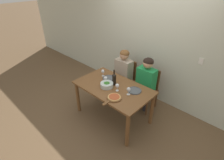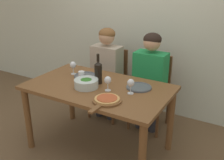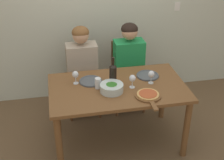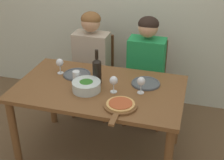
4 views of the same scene
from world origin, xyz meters
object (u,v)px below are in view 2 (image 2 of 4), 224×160
Objects in this scene: chair_right at (152,89)px; dinner_plate_left at (86,76)px; wine_bottle at (98,72)px; broccoli_bowl at (86,83)px; dinner_plate_right at (139,87)px; chair_left at (111,80)px; person_woman at (106,66)px; water_tumbler at (82,77)px; wine_glass_left at (73,66)px; wine_glass_centre at (108,81)px; person_man at (150,74)px; pizza_on_board at (106,100)px; wine_glass_right at (131,84)px.

dinner_plate_left is (-0.57, -0.62, 0.28)m from chair_right.
broccoli_bowl is (-0.05, -0.16, -0.08)m from wine_bottle.
wine_bottle is 1.24× the size of dinner_plate_right.
chair_left is 0.75× the size of person_woman.
water_tumbler is (0.10, -0.66, 0.08)m from person_woman.
wine_glass_centre is (0.59, -0.20, 0.00)m from wine_glass_left.
wine_glass_left reaches higher than dinner_plate_left.
chair_left is 0.85m from water_tumbler.
person_man is 8.11× the size of wine_glass_left.
pizza_on_board is (0.35, -0.18, -0.03)m from broccoli_bowl.
pizza_on_board is at bearing -61.80° from wine_glass_centre.
pizza_on_board is (-0.03, -0.94, 0.04)m from person_man.
person_woman is (-0.00, -0.11, 0.24)m from chair_left.
wine_glass_left is 1.28× the size of water_tumbler.
broccoli_bowl reaches higher than pizza_on_board.
dinner_plate_right is 0.19m from wine_glass_right.
wine_bottle is 0.78× the size of pizza_on_board.
chair_right reaches higher than wine_glass_right.
wine_glass_left is (-0.74, -0.63, 0.37)m from chair_right.
wine_bottle reaches higher than wine_glass_centre.
person_woman reaches higher than pizza_on_board.
dinner_plate_left is (-0.19, 0.25, -0.04)m from broccoli_bowl.
chair_left is 0.27m from person_woman.
dinner_plate_right is at bearing -41.51° from chair_left.
person_man reaches higher than dinner_plate_right.
person_woman reaches higher than wine_glass_left.
chair_right is 0.93m from wine_glass_centre.
chair_right is 2.24× the size of pizza_on_board.
wine_glass_centre is at bearing -26.53° from dinner_plate_left.
person_woman is at bearing 122.47° from wine_glass_centre.
water_tumbler reaches higher than broccoli_bowl.
person_man reaches higher than wine_glass_left.
broccoli_bowl is at bearing -151.83° from dinner_plate_right.
person_man reaches higher than wine_bottle.
broccoli_bowl is 1.64× the size of wine_glass_centre.
wine_glass_right is at bearing 12.26° from wine_glass_centre.
dinner_plate_left is 0.19m from wine_glass_left.
wine_bottle reaches higher than broccoli_bowl.
person_woman is 0.97m from wine_glass_right.
wine_bottle is at bearing -65.70° from person_woman.
wine_glass_left is at bearing 160.82° from wine_glass_centre.
person_man is at bearing 78.49° from wine_glass_centre.
person_woman reaches higher than dinner_plate_right.
person_man reaches higher than chair_left.
wine_glass_left is at bearing 149.17° from pizza_on_board.
wine_bottle is at bearing -21.37° from dinner_plate_left.
person_man reaches higher than wine_glass_centre.
broccoli_bowl is 0.43m from wine_glass_left.
broccoli_bowl is 0.39m from pizza_on_board.
wine_glass_left is at bearing -178.03° from dinner_plate_left.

